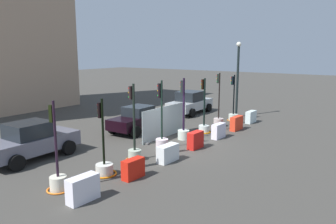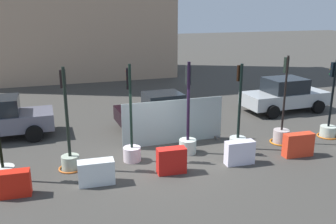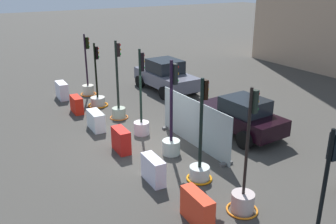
% 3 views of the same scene
% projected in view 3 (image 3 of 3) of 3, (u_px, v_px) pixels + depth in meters
% --- Properties ---
extents(ground_plane, '(120.00, 120.00, 0.00)m').
position_uv_depth(ground_plane, '(146.00, 145.00, 14.42)').
color(ground_plane, '#3D3B36').
extents(traffic_light_0, '(0.88, 0.88, 3.31)m').
position_uv_depth(traffic_light_0, '(88.00, 85.00, 20.33)').
color(traffic_light_0, beige).
rests_on(traffic_light_0, ground_plane).
extents(traffic_light_1, '(1.01, 1.01, 3.16)m').
position_uv_depth(traffic_light_1, '(98.00, 98.00, 18.61)').
color(traffic_light_1, beige).
rests_on(traffic_light_1, ground_plane).
extents(traffic_light_2, '(0.84, 0.84, 3.56)m').
position_uv_depth(traffic_light_2, '(119.00, 105.00, 16.94)').
color(traffic_light_2, '#A9B59F').
rests_on(traffic_light_2, ground_plane).
extents(traffic_light_3, '(0.64, 0.64, 3.55)m').
position_uv_depth(traffic_light_3, '(141.00, 119.00, 15.22)').
color(traffic_light_3, silver).
rests_on(traffic_light_3, ground_plane).
extents(traffic_light_4, '(0.66, 0.66, 3.51)m').
position_uv_depth(traffic_light_4, '(171.00, 136.00, 13.47)').
color(traffic_light_4, silver).
rests_on(traffic_light_4, ground_plane).
extents(traffic_light_5, '(0.84, 0.84, 3.37)m').
position_uv_depth(traffic_light_5, '(200.00, 164.00, 11.80)').
color(traffic_light_5, silver).
rests_on(traffic_light_5, ground_plane).
extents(traffic_light_6, '(0.89, 0.89, 3.59)m').
position_uv_depth(traffic_light_6, '(243.00, 195.00, 10.21)').
color(traffic_light_6, '#BBA9A6').
rests_on(traffic_light_6, ground_plane).
extents(construction_barrier_0, '(1.14, 0.51, 0.88)m').
position_uv_depth(construction_barrier_0, '(62.00, 91.00, 19.71)').
color(construction_barrier_0, silver).
rests_on(construction_barrier_0, ground_plane).
extents(construction_barrier_1, '(0.99, 0.45, 0.80)m').
position_uv_depth(construction_barrier_1, '(77.00, 105.00, 17.70)').
color(construction_barrier_1, red).
rests_on(construction_barrier_1, ground_plane).
extents(construction_barrier_2, '(1.16, 0.53, 0.78)m').
position_uv_depth(construction_barrier_2, '(96.00, 121.00, 15.77)').
color(construction_barrier_2, silver).
rests_on(construction_barrier_2, ground_plane).
extents(construction_barrier_3, '(0.99, 0.47, 0.88)m').
position_uv_depth(construction_barrier_3, '(121.00, 140.00, 13.76)').
color(construction_barrier_3, red).
rests_on(construction_barrier_3, ground_plane).
extents(construction_barrier_4, '(1.06, 0.44, 0.85)m').
position_uv_depth(construction_barrier_4, '(153.00, 170.00, 11.71)').
color(construction_barrier_4, silver).
rests_on(construction_barrier_4, ground_plane).
extents(construction_barrier_5, '(1.16, 0.43, 0.89)m').
position_uv_depth(construction_barrier_5, '(197.00, 208.00, 9.73)').
color(construction_barrier_5, red).
rests_on(construction_barrier_5, ground_plane).
extents(car_black_sedan, '(3.93, 2.17, 1.58)m').
position_uv_depth(car_black_sedan, '(241.00, 116.00, 15.20)').
color(car_black_sedan, black).
rests_on(car_black_sedan, ground_plane).
extents(car_grey_saloon, '(4.38, 2.21, 1.76)m').
position_uv_depth(car_grey_saloon, '(166.00, 76.00, 20.98)').
color(car_grey_saloon, slate).
rests_on(car_grey_saloon, ground_plane).
extents(site_fence_panel, '(4.25, 0.50, 1.83)m').
position_uv_depth(site_fence_panel, '(194.00, 124.00, 14.12)').
color(site_fence_panel, '#8F9FA0').
rests_on(site_fence_panel, ground_plane).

